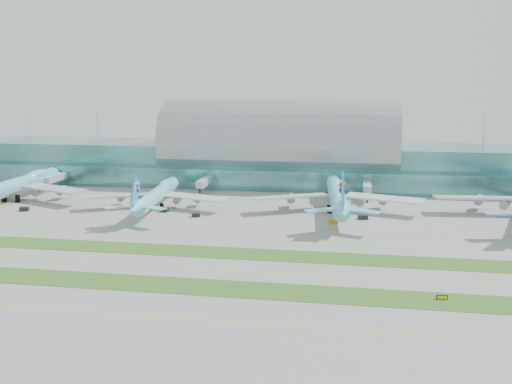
% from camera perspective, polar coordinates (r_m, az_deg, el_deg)
% --- Properties ---
extents(ground, '(700.00, 700.00, 0.00)m').
position_cam_1_polar(ground, '(174.02, -3.03, -6.30)').
color(ground, gray).
rests_on(ground, ground).
extents(terminal, '(340.00, 69.10, 36.00)m').
position_cam_1_polar(terminal, '(295.60, 2.38, 3.67)').
color(terminal, '#3D7A75').
rests_on(terminal, ground).
extents(grass_strip_near, '(420.00, 12.00, 0.08)m').
position_cam_1_polar(grass_strip_near, '(148.27, -5.41, -9.43)').
color(grass_strip_near, '#2D591E').
rests_on(grass_strip_near, ground).
extents(grass_strip_far, '(420.00, 12.00, 0.08)m').
position_cam_1_polar(grass_strip_far, '(175.88, -2.88, -6.10)').
color(grass_strip_far, '#2D591E').
rests_on(grass_strip_far, ground).
extents(taxiline_a, '(420.00, 0.35, 0.01)m').
position_cam_1_polar(taxiline_a, '(130.46, -7.72, -12.43)').
color(taxiline_a, yellow).
rests_on(taxiline_a, ground).
extents(taxiline_b, '(420.00, 0.35, 0.01)m').
position_cam_1_polar(taxiline_b, '(161.06, -4.12, -7.75)').
color(taxiline_b, yellow).
rests_on(taxiline_b, ground).
extents(taxiline_c, '(420.00, 0.35, 0.01)m').
position_cam_1_polar(taxiline_c, '(190.91, -1.85, -4.73)').
color(taxiline_c, yellow).
rests_on(taxiline_c, ground).
extents(taxiline_d, '(420.00, 0.35, 0.01)m').
position_cam_1_polar(taxiline_d, '(211.79, -0.67, -3.15)').
color(taxiline_d, yellow).
rests_on(taxiline_d, ground).
extents(airliner_a, '(71.37, 80.86, 22.29)m').
position_cam_1_polar(airliner_a, '(274.00, -22.88, 0.68)').
color(airliner_a, '#5FC2D2').
rests_on(airliner_a, ground).
extents(airliner_b, '(60.74, 69.19, 19.03)m').
position_cam_1_polar(airliner_b, '(240.32, -9.85, -0.18)').
color(airliner_b, '#6FD9F6').
rests_on(airliner_b, ground).
extents(airliner_c, '(69.00, 78.58, 21.61)m').
position_cam_1_polar(airliner_c, '(233.76, 8.09, -0.24)').
color(airliner_c, '#6DD9F0').
rests_on(airliner_c, ground).
extents(gse_b, '(3.78, 2.52, 1.68)m').
position_cam_1_polar(gse_b, '(250.31, -22.15, -1.57)').
color(gse_b, black).
rests_on(gse_b, ground).
extents(gse_c, '(4.04, 2.83, 1.59)m').
position_cam_1_polar(gse_c, '(233.34, -9.16, -1.77)').
color(gse_c, black).
rests_on(gse_c, ground).
extents(gse_d, '(3.61, 2.77, 1.49)m').
position_cam_1_polar(gse_d, '(223.08, -6.03, -2.29)').
color(gse_d, black).
rests_on(gse_d, ground).
extents(gse_e, '(3.48, 2.23, 1.55)m').
position_cam_1_polar(gse_e, '(213.10, 7.75, -2.95)').
color(gse_e, orange).
rests_on(gse_e, ground).
extents(gse_f, '(4.04, 2.97, 1.66)m').
position_cam_1_polar(gse_f, '(221.68, 10.64, -2.48)').
color(gse_f, black).
rests_on(gse_f, ground).
extents(taxiway_sign_east, '(2.68, 0.40, 1.13)m').
position_cam_1_polar(taxiway_sign_east, '(146.55, 18.11, -9.98)').
color(taxiway_sign_east, black).
rests_on(taxiway_sign_east, ground).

